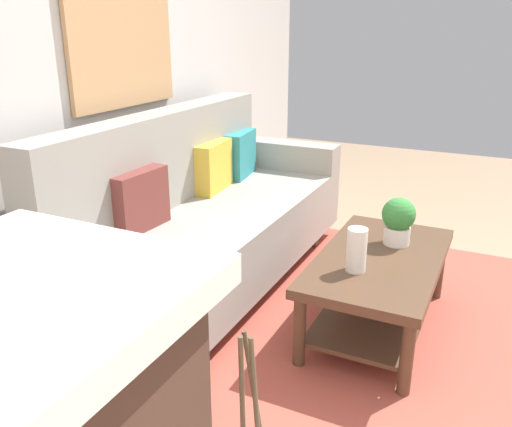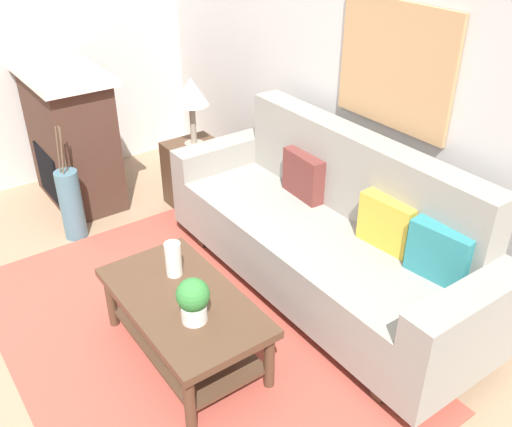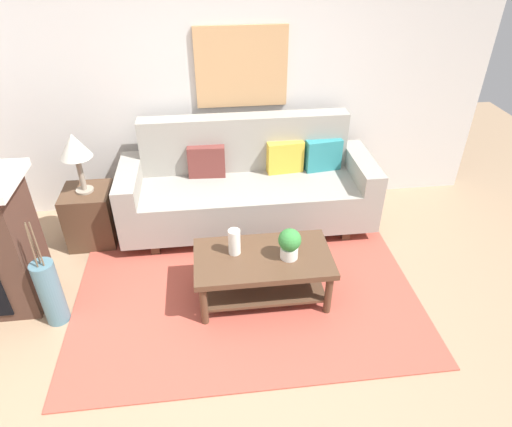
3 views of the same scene
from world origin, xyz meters
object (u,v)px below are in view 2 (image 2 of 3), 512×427
at_px(couch, 326,235).
at_px(coffee_table, 184,313).
at_px(throw_pillow_teal, 440,253).
at_px(floor_vase, 71,205).
at_px(framed_painting, 394,66).
at_px(throw_pillow_maroon, 304,175).
at_px(side_table, 196,175).
at_px(throw_pillow_mustard, 387,223).
at_px(tabletop_vase, 173,259).
at_px(table_lamp, 191,94).
at_px(fireplace, 72,136).
at_px(potted_plant_tabletop, 193,299).

relative_size(couch, coffee_table, 2.23).
relative_size(throw_pillow_teal, coffee_table, 0.33).
height_order(couch, floor_vase, couch).
bearing_deg(framed_painting, couch, -90.00).
distance_m(throw_pillow_teal, floor_vase, 2.77).
distance_m(throw_pillow_maroon, side_table, 1.23).
bearing_deg(framed_painting, throw_pillow_mustard, -41.16).
distance_m(throw_pillow_mustard, framed_painting, 0.95).
distance_m(tabletop_vase, table_lamp, 1.66).
bearing_deg(coffee_table, fireplace, 174.91).
bearing_deg(tabletop_vase, couch, 78.27).
distance_m(couch, side_table, 1.54).
bearing_deg(potted_plant_tabletop, coffee_table, 169.36).
bearing_deg(throw_pillow_mustard, tabletop_vase, -117.78).
height_order(throw_pillow_maroon, fireplace, fireplace).
relative_size(throw_pillow_maroon, fireplace, 0.31).
bearing_deg(coffee_table, throw_pillow_mustard, 72.55).
xyz_separation_m(throw_pillow_mustard, throw_pillow_teal, (0.39, 0.00, 0.00)).
height_order(throw_pillow_mustard, framed_painting, framed_painting).
relative_size(tabletop_vase, floor_vase, 0.38).
xyz_separation_m(couch, potted_plant_tabletop, (0.21, -1.13, 0.14)).
xyz_separation_m(couch, throw_pillow_maroon, (-0.39, 0.12, 0.25)).
bearing_deg(couch, potted_plant_tabletop, -79.40).
bearing_deg(throw_pillow_maroon, coffee_table, -71.78).
bearing_deg(throw_pillow_maroon, fireplace, -151.16).
height_order(throw_pillow_maroon, tabletop_vase, throw_pillow_maroon).
height_order(throw_pillow_teal, coffee_table, throw_pillow_teal).
bearing_deg(throw_pillow_maroon, framed_painting, 41.16).
height_order(throw_pillow_mustard, table_lamp, table_lamp).
height_order(potted_plant_tabletop, table_lamp, table_lamp).
relative_size(throw_pillow_teal, potted_plant_tabletop, 1.37).
xyz_separation_m(throw_pillow_maroon, floor_vase, (-1.25, -1.28, -0.39)).
relative_size(side_table, table_lamp, 0.98).
xyz_separation_m(throw_pillow_mustard, fireplace, (-2.62, -1.01, -0.09)).
relative_size(throw_pillow_mustard, table_lamp, 0.63).
bearing_deg(side_table, throw_pillow_teal, 5.71).
bearing_deg(table_lamp, couch, 4.00).
xyz_separation_m(tabletop_vase, fireplace, (-2.02, 0.13, 0.05)).
bearing_deg(floor_vase, fireplace, 155.57).
relative_size(throw_pillow_mustard, side_table, 0.64).
bearing_deg(potted_plant_tabletop, framed_painting, 97.54).
bearing_deg(table_lamp, fireplace, -131.95).
distance_m(coffee_table, table_lamp, 1.94).
height_order(throw_pillow_teal, side_table, throw_pillow_teal).
bearing_deg(fireplace, table_lamp, 48.05).
bearing_deg(table_lamp, framed_painting, 20.53).
relative_size(throw_pillow_teal, side_table, 0.64).
relative_size(throw_pillow_mustard, floor_vase, 0.63).
bearing_deg(side_table, tabletop_vase, -34.69).
xyz_separation_m(potted_plant_tabletop, table_lamp, (-1.74, 1.02, 0.42)).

